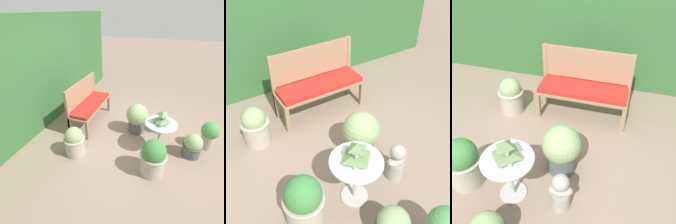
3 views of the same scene
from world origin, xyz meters
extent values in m
plane|color=gray|center=(0.00, 0.00, 0.00)|extent=(30.00, 30.00, 0.00)
cube|color=#336633|center=(0.00, 2.25, 1.17)|extent=(6.40, 0.71, 2.35)
cube|color=#937556|center=(-0.45, 0.77, 0.21)|extent=(0.06, 0.06, 0.41)
cube|color=#937556|center=(0.86, 0.77, 0.21)|extent=(0.06, 0.06, 0.41)
cube|color=#937556|center=(-0.45, 1.18, 0.21)|extent=(0.06, 0.06, 0.41)
cube|color=#937556|center=(0.86, 1.18, 0.21)|extent=(0.06, 0.06, 0.41)
cube|color=#937556|center=(0.21, 0.98, 0.43)|extent=(1.36, 0.46, 0.04)
cube|color=red|center=(0.21, 0.98, 0.49)|extent=(1.31, 0.43, 0.07)
cube|color=#937556|center=(-0.45, 1.19, 0.52)|extent=(0.06, 0.06, 1.04)
cube|color=#937556|center=(0.86, 1.19, 0.52)|extent=(0.06, 0.06, 1.04)
cube|color=#937556|center=(0.21, 1.19, 0.79)|extent=(1.31, 0.04, 0.49)
cylinder|color=#B7B7B2|center=(-0.25, -0.67, 0.01)|extent=(0.32, 0.32, 0.02)
cylinder|color=#B7B7B2|center=(-0.25, -0.67, 0.30)|extent=(0.04, 0.04, 0.60)
cylinder|color=silver|center=(-0.25, -0.67, 0.60)|extent=(0.58, 0.58, 0.01)
torus|color=#B7B7B2|center=(-0.25, -0.67, 0.59)|extent=(0.58, 0.58, 0.02)
cube|color=#B2BCA8|center=(-0.25, -0.67, 0.64)|extent=(0.19, 0.19, 0.05)
pyramid|color=#668451|center=(-0.25, -0.67, 0.70)|extent=(0.26, 0.26, 0.08)
cube|color=#B2BCA8|center=(-0.25, -0.67, 0.77)|extent=(0.12, 0.12, 0.05)
pyramid|color=#668451|center=(-0.25, -0.67, 0.83)|extent=(0.16, 0.16, 0.08)
cylinder|color=#A39E93|center=(0.34, -0.68, 0.12)|extent=(0.20, 0.20, 0.24)
ellipsoid|color=#A39E93|center=(0.34, -0.68, 0.30)|extent=(0.29, 0.19, 0.11)
sphere|color=#A39E93|center=(0.34, -0.68, 0.42)|extent=(0.19, 0.19, 0.19)
sphere|color=#89A870|center=(-0.22, -1.29, 0.30)|extent=(0.33, 0.33, 0.33)
cylinder|color=#4C5651|center=(0.19, -0.14, 0.17)|extent=(0.36, 0.36, 0.34)
torus|color=#4C5651|center=(0.19, -0.14, 0.33)|extent=(0.39, 0.39, 0.03)
sphere|color=#89A870|center=(0.19, -0.14, 0.43)|extent=(0.48, 0.48, 0.48)
cylinder|color=#ADA393|center=(-0.87, -0.64, 0.19)|extent=(0.41, 0.41, 0.38)
torus|color=#ADA393|center=(-0.87, -0.64, 0.37)|extent=(0.44, 0.44, 0.03)
sphere|color=#3D7F3D|center=(-0.87, -0.64, 0.45)|extent=(0.40, 0.40, 0.40)
cylinder|color=#ADA393|center=(-0.90, 0.80, 0.18)|extent=(0.36, 0.36, 0.37)
torus|color=#ADA393|center=(-0.90, 0.80, 0.35)|extent=(0.40, 0.40, 0.03)
sphere|color=#89A870|center=(-0.90, 0.80, 0.42)|extent=(0.33, 0.33, 0.33)
sphere|color=#4C8E4C|center=(0.12, -1.59, 0.40)|extent=(0.34, 0.34, 0.34)
camera|label=1|loc=(-3.05, -0.69, 2.42)|focal=28.00mm
camera|label=2|loc=(-1.44, -2.24, 2.83)|focal=45.00mm
camera|label=3|loc=(0.87, -2.42, 2.86)|focal=45.00mm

